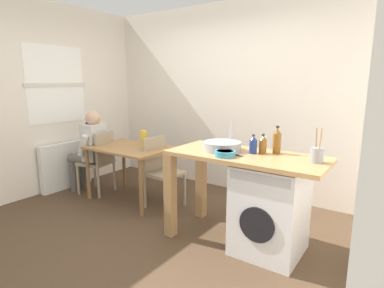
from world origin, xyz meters
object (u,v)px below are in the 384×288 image
Objects in this scene: dining_table at (131,154)px; bottle_tall_green at (253,145)px; chair_person_seat at (100,159)px; vase at (143,139)px; seated_person at (90,147)px; mixing_bowl at (225,153)px; chair_opposite at (160,168)px; utensil_crock at (317,155)px; bottle_clear_small at (277,141)px; washing_machine at (270,209)px; bottle_squat_brown at (263,145)px.

bottle_tall_green is at bearing -4.62° from dining_table.
vase reaches higher than chair_person_seat.
seated_person is 2.55m from bottle_tall_green.
mixing_bowl is (2.21, -0.32, 0.44)m from chair_person_seat.
chair_opposite is at bearing 6.48° from dining_table.
utensil_crock reaches higher than bottle_tall_green.
bottle_tall_green is 0.69× the size of bottle_clear_small.
chair_person_seat reaches higher than washing_machine.
washing_machine is at bearing -104.87° from chair_person_seat.
seated_person reaches higher than bottle_squat_brown.
bottle_clear_small reaches higher than bottle_tall_green.
utensil_crock is (0.59, -0.01, -0.01)m from bottle_tall_green.
bottle_tall_green is at bearing 58.32° from mixing_bowl.
dining_table is 1.94m from bottle_squat_brown.
seated_person is 2.40m from mixing_bowl.
bottle_tall_green is 0.61× the size of utensil_crock.
seated_person reaches higher than chair_person_seat.
utensil_crock reaches higher than bottle_clear_small.
utensil_crock reaches higher than mixing_bowl.
mixing_bowl is (1.19, -0.46, 0.44)m from chair_opposite.
dining_table is 2.07m from washing_machine.
bottle_squat_brown reaches higher than dining_table.
chair_opposite is 4.67× the size of mixing_bowl.
bottle_tall_green is at bearing -102.76° from seated_person.
mixing_bowl is at bearing 71.85° from chair_opposite.
seated_person is 2.63m from bottle_squat_brown.
bottle_tall_green is (2.53, -0.03, 0.33)m from seated_person.
washing_machine is 0.67m from utensil_crock.
utensil_crock reaches higher than vase.
dining_table is at bearing 179.60° from bottle_clear_small.
seated_person is 6.34× the size of bottle_squat_brown.
washing_machine is 2.87× the size of utensil_crock.
dining_table is at bearing -92.57° from seated_person.
dining_table is at bearing 176.26° from utensil_crock.
chair_person_seat is 1.05× the size of washing_machine.
bottle_tall_green is (1.82, -0.15, 0.36)m from dining_table.
chair_person_seat is at bearing -79.21° from chair_opposite.
chair_person_seat and chair_opposite have the same top height.
utensil_crock is at bearing -19.55° from bottle_clear_small.
chair_person_seat is 4.89× the size of bottle_tall_green.
dining_table is 5.81× the size of bottle_squat_brown.
washing_machine is 0.67m from mixing_bowl.
bottle_clear_small is (2.71, 0.10, 0.37)m from seated_person.
utensil_crock is (0.51, -0.06, -0.02)m from bottle_squat_brown.
dining_table is 0.71m from seated_person.
vase is (0.15, 0.10, 0.21)m from dining_table.
bottle_clear_small is at bearing 37.80° from bottle_squat_brown.
bottle_tall_green reaches higher than chair_opposite.
chair_person_seat is 2.50m from bottle_squat_brown.
chair_opposite is 2.01m from utensil_crock.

